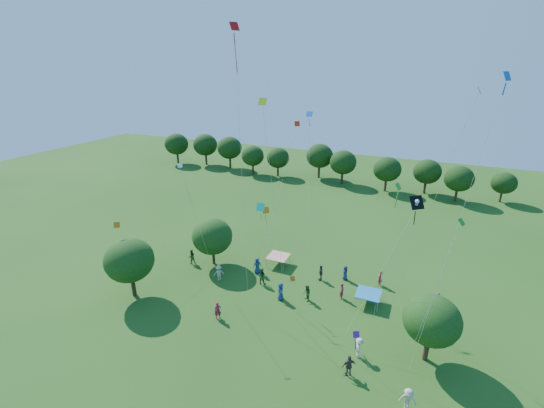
# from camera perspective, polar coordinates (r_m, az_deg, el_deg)

# --- Properties ---
(near_tree_west) EXTENTS (4.55, 4.55, 5.88)m
(near_tree_west) POSITION_cam_1_polar(r_m,az_deg,el_deg) (36.67, -21.48, -8.22)
(near_tree_west) COLOR #422B19
(near_tree_west) RESTS_ON ground
(near_tree_north) EXTENTS (4.40, 4.40, 5.36)m
(near_tree_north) POSITION_cam_1_polar(r_m,az_deg,el_deg) (40.17, -9.35, -5.03)
(near_tree_north) COLOR #422B19
(near_tree_north) RESTS_ON ground
(near_tree_east) EXTENTS (4.09, 4.09, 5.42)m
(near_tree_east) POSITION_cam_1_polar(r_m,az_deg,el_deg) (29.88, 23.79, -16.36)
(near_tree_east) COLOR #422B19
(near_tree_east) RESTS_ON ground
(treeline) EXTENTS (88.01, 8.77, 6.77)m
(treeline) POSITION_cam_1_polar(r_m,az_deg,el_deg) (68.07, 12.79, 6.28)
(treeline) COLOR #422B19
(treeline) RESTS_ON ground
(tent_red_stripe) EXTENTS (2.20, 2.20, 1.10)m
(tent_red_stripe) POSITION_cam_1_polar(r_m,az_deg,el_deg) (40.51, 0.98, -8.23)
(tent_red_stripe) COLOR red
(tent_red_stripe) RESTS_ON ground
(tent_blue) EXTENTS (2.20, 2.20, 1.10)m
(tent_blue) POSITION_cam_1_polar(r_m,az_deg,el_deg) (35.73, 14.90, -13.44)
(tent_blue) COLOR #1C73B9
(tent_blue) RESTS_ON ground
(crowd_person_0) EXTENTS (0.74, 0.99, 1.79)m
(crowd_person_0) POSITION_cam_1_polar(r_m,az_deg,el_deg) (35.16, 1.36, -13.53)
(crowd_person_0) COLOR navy
(crowd_person_0) RESTS_ON ground
(crowd_person_1) EXTENTS (0.58, 0.71, 1.64)m
(crowd_person_1) POSITION_cam_1_polar(r_m,az_deg,el_deg) (35.94, 10.91, -13.25)
(crowd_person_1) COLOR maroon
(crowd_person_1) RESTS_ON ground
(crowd_person_2) EXTENTS (0.88, 0.92, 1.68)m
(crowd_person_2) POSITION_cam_1_polar(r_m,az_deg,el_deg) (41.85, -12.52, -8.06)
(crowd_person_2) COLOR #244C20
(crowd_person_2) RESTS_ON ground
(crowd_person_3) EXTENTS (1.15, 1.13, 1.70)m
(crowd_person_3) POSITION_cam_1_polar(r_m,az_deg,el_deg) (38.35, -8.35, -10.63)
(crowd_person_3) COLOR #B9A994
(crowd_person_3) RESTS_ON ground
(crowd_person_4) EXTENTS (0.88, 1.10, 1.72)m
(crowd_person_4) POSITION_cam_1_polar(r_m,az_deg,el_deg) (38.28, 7.66, -10.64)
(crowd_person_4) COLOR #39352D
(crowd_person_4) RESTS_ON ground
(crowd_person_5) EXTENTS (0.66, 1.56, 1.63)m
(crowd_person_5) POSITION_cam_1_polar(r_m,az_deg,el_deg) (36.71, 22.82, -13.90)
(crowd_person_5) COLOR #A46094
(crowd_person_5) RESTS_ON ground
(crowd_person_6) EXTENTS (0.71, 0.88, 1.57)m
(crowd_person_6) POSITION_cam_1_polar(r_m,az_deg,el_deg) (38.82, 11.42, -10.54)
(crowd_person_6) COLOR navy
(crowd_person_6) RESTS_ON ground
(crowd_person_7) EXTENTS (0.53, 0.69, 1.63)m
(crowd_person_7) POSITION_cam_1_polar(r_m,az_deg,el_deg) (38.71, 16.58, -11.10)
(crowd_person_7) COLOR maroon
(crowd_person_7) RESTS_ON ground
(crowd_person_8) EXTENTS (0.84, 0.92, 1.66)m
(crowd_person_8) POSITION_cam_1_polar(r_m,az_deg,el_deg) (35.17, 5.48, -13.76)
(crowd_person_8) COLOR #2E5B27
(crowd_person_8) RESTS_ON ground
(crowd_person_9) EXTENTS (0.91, 1.21, 1.69)m
(crowd_person_9) POSITION_cam_1_polar(r_m,az_deg,el_deg) (30.25, 13.51, -21.07)
(crowd_person_9) COLOR beige
(crowd_person_9) RESTS_ON ground
(crowd_person_10) EXTENTS (1.08, 0.94, 1.70)m
(crowd_person_10) POSITION_cam_1_polar(r_m,az_deg,el_deg) (28.78, 11.99, -23.54)
(crowd_person_10) COLOR #403633
(crowd_person_10) RESTS_ON ground
(crowd_person_11) EXTENTS (1.53, 1.22, 1.58)m
(crowd_person_11) POSITION_cam_1_polar(r_m,az_deg,el_deg) (37.34, 24.41, -13.58)
(crowd_person_11) COLOR #965893
(crowd_person_11) RESTS_ON ground
(crowd_person_12) EXTENTS (1.00, 0.91, 1.80)m
(crowd_person_12) POSITION_cam_1_polar(r_m,az_deg,el_deg) (39.12, -2.33, -9.62)
(crowd_person_12) COLOR navy
(crowd_person_12) RESTS_ON ground
(crowd_person_13) EXTENTS (0.72, 0.68, 1.63)m
(crowd_person_13) POSITION_cam_1_polar(r_m,az_deg,el_deg) (33.31, -8.51, -16.20)
(crowd_person_13) COLOR maroon
(crowd_person_13) RESTS_ON ground
(crowd_person_14) EXTENTS (0.96, 0.68, 1.77)m
(crowd_person_14) POSITION_cam_1_polar(r_m,az_deg,el_deg) (37.39, -1.66, -11.23)
(crowd_person_14) COLOR #225027
(crowd_person_14) RESTS_ON ground
(crowd_person_15) EXTENTS (1.11, 0.55, 1.66)m
(crowd_person_15) POSITION_cam_1_polar(r_m,az_deg,el_deg) (27.78, 20.53, -26.78)
(crowd_person_15) COLOR #C0AD99
(crowd_person_15) RESTS_ON ground
(pirate_kite) EXTENTS (4.24, 4.88, 10.42)m
(pirate_kite) POSITION_cam_1_polar(r_m,az_deg,el_deg) (28.99, 21.55, -0.24)
(pirate_kite) COLOR black
(red_high_kite) EXTENTS (2.65, 3.75, 22.68)m
(red_high_kite) POSITION_cam_1_polar(r_m,az_deg,el_deg) (31.12, -5.50, 18.65)
(red_high_kite) COLOR red
(small_kite_0) EXTENTS (2.57, 3.39, 4.20)m
(small_kite_0) POSITION_cam_1_polar(r_m,az_deg,el_deg) (29.78, 2.80, -12.15)
(small_kite_0) COLOR #ED4E0D
(small_kite_1) EXTENTS (0.75, 0.72, 7.36)m
(small_kite_1) POSITION_cam_1_polar(r_m,az_deg,el_deg) (33.48, -0.91, -2.30)
(small_kite_1) COLOR orange
(small_kite_2) EXTENTS (2.03, 0.96, 17.21)m
(small_kite_2) POSITION_cam_1_polar(r_m,az_deg,el_deg) (28.79, -0.66, 8.74)
(small_kite_2) COLOR #A9C311
(small_kite_3) EXTENTS (1.68, 1.99, 12.14)m
(small_kite_3) POSITION_cam_1_polar(r_m,az_deg,el_deg) (22.82, 25.22, -9.39)
(small_kite_3) COLOR #268317
(small_kite_4) EXTENTS (2.25, 4.59, 15.38)m
(small_kite_4) POSITION_cam_1_polar(r_m,az_deg,el_deg) (35.33, 5.85, 8.90)
(small_kite_4) COLOR blue
(small_kite_5) EXTENTS (1.40, 1.97, 4.65)m
(small_kite_5) POSITION_cam_1_polar(r_m,az_deg,el_deg) (24.27, 13.41, -20.43)
(small_kite_5) COLOR #5F178A
(small_kite_6) EXTENTS (0.62, 4.23, 11.72)m
(small_kite_6) POSITION_cam_1_polar(r_m,az_deg,el_deg) (33.80, -12.76, 1.07)
(small_kite_6) COLOR white
(small_kite_7) EXTENTS (0.78, 1.08, 7.99)m
(small_kite_7) POSITION_cam_1_polar(r_m,az_deg,el_deg) (32.75, -1.70, -1.60)
(small_kite_7) COLOR #0DCEA0
(small_kite_8) EXTENTS (1.99, 6.04, 13.99)m
(small_kite_8) POSITION_cam_1_polar(r_m,az_deg,el_deg) (38.67, 2.69, 7.77)
(small_kite_8) COLOR red
(small_kite_9) EXTENTS (5.92, 6.09, 5.92)m
(small_kite_9) POSITION_cam_1_polar(r_m,az_deg,el_deg) (36.93, -20.82, -4.20)
(small_kite_9) COLOR orange
(small_kite_10) EXTENTS (3.47, 2.80, 18.29)m
(small_kite_10) POSITION_cam_1_polar(r_m,az_deg,el_deg) (27.86, 25.77, 4.96)
(small_kite_10) COLOR gold
(small_kite_11) EXTENTS (0.80, 1.25, 11.82)m
(small_kite_11) POSITION_cam_1_polar(r_m,az_deg,el_deg) (27.42, 18.44, -1.74)
(small_kite_11) COLOR #2B951B
(small_kite_12) EXTENTS (2.36, 1.16, 19.24)m
(small_kite_12) POSITION_cam_1_polar(r_m,az_deg,el_deg) (22.88, 29.25, 4.32)
(small_kite_12) COLOR blue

